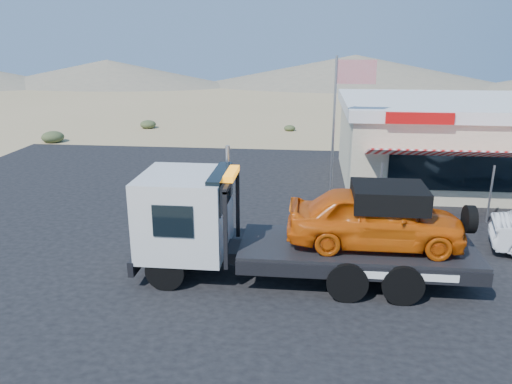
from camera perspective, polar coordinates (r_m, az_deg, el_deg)
ground at (r=16.93m, az=-7.19°, el=-6.12°), size 120.00×120.00×0.00m
asphalt_lot at (r=19.37m, az=0.59°, el=-2.85°), size 32.00×24.00×0.02m
tow_truck at (r=14.11m, az=4.55°, el=-3.54°), size 9.39×2.78×3.14m
jerky_store at (r=25.44m, az=21.50°, el=5.50°), size 10.40×9.97×3.90m
flagpole at (r=19.85m, az=9.60°, el=8.61°), size 1.55×0.10×6.00m
distant_hills at (r=71.68m, az=-4.93°, el=13.50°), size 126.00×48.00×4.20m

